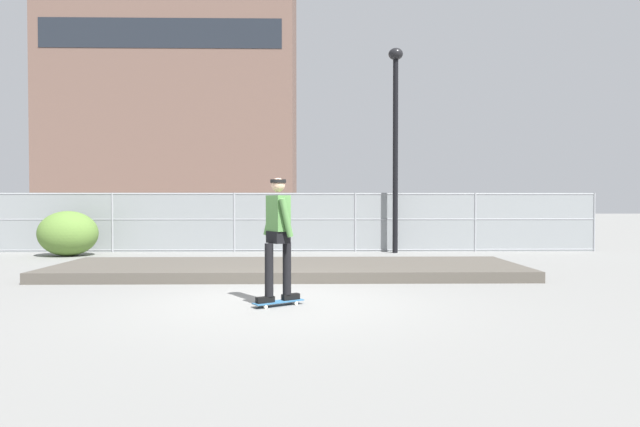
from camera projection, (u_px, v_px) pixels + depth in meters
name	position (u px, v px, depth m)	size (l,w,h in m)	color
ground_plane	(279.00, 303.00, 8.35)	(120.00, 120.00, 0.00)	slate
gravel_berm	(288.00, 269.00, 11.67)	(10.02, 2.95, 0.22)	#4C473F
skateboard	(278.00, 302.00, 8.09)	(0.78, 0.60, 0.07)	#2D608C
skater	(278.00, 231.00, 8.06)	(0.66, 0.61, 1.86)	black
chain_fence	(295.00, 222.00, 16.74)	(19.00, 0.06, 1.85)	gray
street_lamp	(395.00, 124.00, 16.33)	(0.44, 0.44, 6.25)	black
parked_car_near	(150.00, 221.00, 20.59)	(4.49, 2.12, 1.66)	black
parked_car_mid	(287.00, 221.00, 20.73)	(4.52, 2.20, 1.66)	silver
library_building	(180.00, 86.00, 51.23)	(22.02, 13.11, 25.23)	brown
shrub_left	(68.00, 233.00, 15.45)	(1.69, 1.38, 1.30)	#567A33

